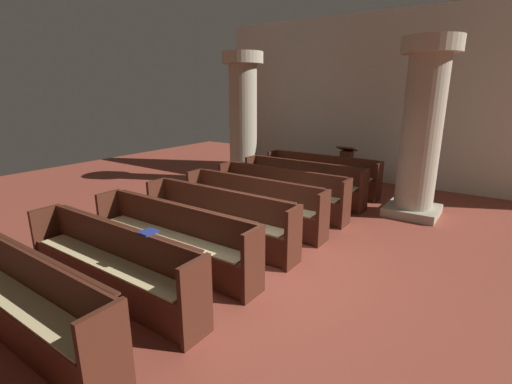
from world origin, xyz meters
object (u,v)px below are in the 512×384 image
at_px(pew_row_1, 303,180).
at_px(lectern, 346,169).
at_px(pew_row_5, 172,235).
at_px(pillar_far_side, 243,117).
at_px(pew_row_7, 22,298).
at_px(pew_row_4, 217,216).
at_px(pew_row_0, 321,173).
at_px(pew_row_6, 110,261).
at_px(pew_row_2, 280,190).
at_px(pew_row_3, 252,202).
at_px(hymn_book, 148,232).
at_px(pillar_aisle_side, 422,127).

xyz_separation_m(pew_row_1, lectern, (0.29, 1.93, -0.04)).
height_order(pew_row_5, lectern, lectern).
bearing_deg(pillar_far_side, pew_row_7, -71.39).
bearing_deg(pew_row_4, pew_row_0, 90.00).
bearing_deg(pew_row_6, pew_row_7, -90.00).
bearing_deg(pew_row_2, pew_row_4, -90.00).
distance_m(pew_row_4, pew_row_6, 2.02).
distance_m(pew_row_3, pew_row_7, 4.04).
bearing_deg(pew_row_2, pew_row_0, 90.00).
bearing_deg(pew_row_0, pew_row_2, -90.00).
xyz_separation_m(pillar_far_side, hymn_book, (2.83, -5.66, -0.88)).
bearing_deg(pew_row_0, hymn_book, -84.89).
height_order(pew_row_1, pew_row_7, same).
height_order(pew_row_5, pillar_far_side, pillar_far_side).
bearing_deg(pillar_far_side, pillar_aisle_side, -4.23).
height_order(pew_row_4, pillar_far_side, pillar_far_side).
bearing_deg(pew_row_4, pillar_far_side, 121.11).
bearing_deg(pillar_aisle_side, pew_row_3, -133.68).
bearing_deg(pillar_far_side, pew_row_4, -58.89).
height_order(pew_row_5, pew_row_6, same).
xyz_separation_m(pew_row_0, lectern, (0.29, 0.92, -0.04)).
relative_size(pew_row_1, pillar_aisle_side, 0.85).
bearing_deg(lectern, pew_row_7, -92.07).
relative_size(pew_row_5, pillar_aisle_side, 0.85).
xyz_separation_m(pillar_aisle_side, hymn_book, (-1.83, -5.31, -0.88)).
bearing_deg(hymn_book, lectern, 91.99).
height_order(pew_row_4, pew_row_7, same).
relative_size(pew_row_1, pew_row_3, 1.00).
distance_m(pew_row_3, pillar_far_side, 3.87).
bearing_deg(pew_row_5, pew_row_4, 90.00).
bearing_deg(pew_row_3, pew_row_0, 90.00).
distance_m(pillar_far_side, lectern, 3.15).
distance_m(pew_row_2, pew_row_5, 3.03).
relative_size(pew_row_6, pew_row_7, 1.00).
relative_size(pew_row_0, lectern, 2.75).
bearing_deg(pew_row_2, pillar_far_side, 142.00).
distance_m(pew_row_6, hymn_book, 0.71).
bearing_deg(pew_row_6, pew_row_5, 90.00).
height_order(pew_row_3, hymn_book, hymn_book).
height_order(pew_row_2, lectern, lectern).
distance_m(pew_row_7, hymn_book, 1.39).
relative_size(pillar_far_side, hymn_book, 17.70).
xyz_separation_m(pew_row_4, pillar_aisle_side, (2.36, 3.48, 1.32)).
bearing_deg(lectern, hymn_book, -88.01).
distance_m(pew_row_4, hymn_book, 1.95).
bearing_deg(pew_row_3, pew_row_6, -90.00).
bearing_deg(pillar_aisle_side, pew_row_4, -124.12).
bearing_deg(pew_row_3, pew_row_5, -90.00).
bearing_deg(pillar_aisle_side, pew_row_6, -113.20).
bearing_deg(pew_row_0, pew_row_6, -90.00).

